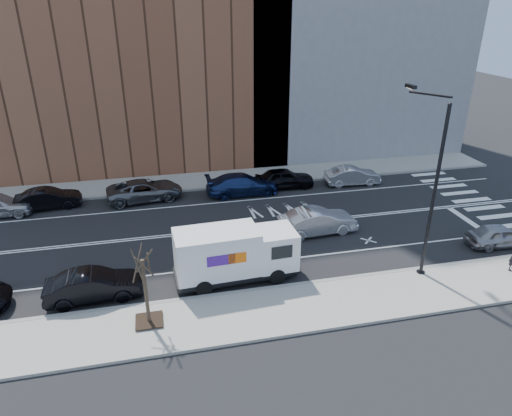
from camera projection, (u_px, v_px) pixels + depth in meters
name	position (u px, v px, depth m)	size (l,w,h in m)	color
ground	(259.00, 226.00, 29.22)	(120.00, 120.00, 0.00)	black
sidewalk_near	(302.00, 307.00, 21.37)	(44.00, 3.60, 0.15)	gray
sidewalk_far	(235.00, 178.00, 37.00)	(44.00, 3.60, 0.15)	gray
curb_near	(291.00, 286.00, 22.97)	(44.00, 0.25, 0.17)	gray
curb_far	(239.00, 186.00, 35.40)	(44.00, 0.25, 0.17)	gray
crosswalk	(478.00, 204.00, 32.45)	(3.00, 14.00, 0.01)	white
road_markings	(259.00, 226.00, 29.22)	(40.00, 8.60, 0.01)	white
bldg_brick	(120.00, 30.00, 36.90)	(26.00, 10.00, 22.00)	brown
bldg_concrete	(352.00, 3.00, 40.11)	(20.00, 10.00, 26.00)	slate
streetlight	(430.00, 182.00, 22.39)	(0.44, 4.02, 9.34)	black
street_tree	(146.00, 298.00, 19.75)	(1.20, 1.20, 3.75)	black
fedex_van	(235.00, 253.00, 23.10)	(6.38, 2.48, 2.87)	black
far_parked_b	(48.00, 199.00, 31.52)	(1.51, 4.32, 1.42)	black
far_parked_c	(145.00, 190.00, 32.85)	(2.46, 5.34, 1.48)	#56595F
far_parked_d	(242.00, 184.00, 33.83)	(2.18, 5.36, 1.56)	navy
far_parked_e	(284.00, 178.00, 34.98)	(1.83, 4.54, 1.55)	black
far_parked_f	(352.00, 176.00, 35.67)	(1.50, 4.29, 1.41)	#B1B2B6
driving_sedan	(317.00, 221.00, 28.08)	(1.69, 4.85, 1.60)	silver
near_parked_rear_a	(94.00, 286.00, 21.83)	(1.57, 4.50, 1.48)	black
near_parked_front	(500.00, 235.00, 26.68)	(1.56, 3.89, 1.32)	#9C9CA0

